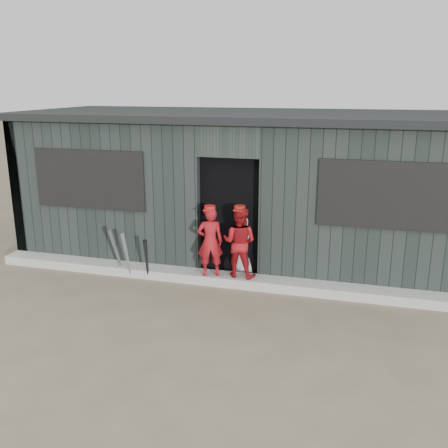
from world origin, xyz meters
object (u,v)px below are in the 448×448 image
(player_red_right, at_px, (239,242))
(player_grey_back, at_px, (244,244))
(bat_left, at_px, (127,256))
(dugout, at_px, (248,185))
(bat_mid, at_px, (116,252))
(bat_right, at_px, (147,260))
(player_red_left, at_px, (210,242))

(player_red_right, distance_m, player_grey_back, 0.44)
(bat_left, relative_size, player_grey_back, 0.77)
(bat_left, distance_m, dugout, 2.65)
(player_red_right, bearing_deg, bat_left, 14.47)
(bat_mid, distance_m, bat_right, 0.57)
(player_red_right, bearing_deg, dugout, -76.54)
(dugout, bearing_deg, bat_mid, -134.48)
(bat_mid, height_order, player_red_right, player_red_right)
(player_red_left, bearing_deg, dugout, -118.01)
(bat_right, bearing_deg, player_grey_back, 23.93)
(bat_left, relative_size, dugout, 0.10)
(player_grey_back, bearing_deg, player_red_left, 59.08)
(bat_left, distance_m, bat_right, 0.33)
(bat_left, xyz_separation_m, player_red_right, (1.80, 0.29, 0.30))
(bat_right, bearing_deg, bat_mid, 173.92)
(player_red_left, relative_size, player_grey_back, 1.01)
(bat_left, xyz_separation_m, player_grey_back, (1.78, 0.70, 0.14))
(bat_right, bearing_deg, player_red_right, 9.19)
(player_grey_back, bearing_deg, player_red_right, 102.76)
(player_red_left, distance_m, player_grey_back, 0.68)
(player_red_left, bearing_deg, player_red_right, 171.02)
(bat_mid, xyz_separation_m, player_grey_back, (2.02, 0.59, 0.13))
(bat_mid, distance_m, player_grey_back, 2.11)
(bat_left, distance_m, player_red_right, 1.85)
(bat_right, xyz_separation_m, dugout, (1.24, 1.90, 0.93))
(bat_mid, relative_size, bat_right, 1.19)
(dugout, bearing_deg, bat_right, -123.19)
(bat_mid, height_order, bat_right, bat_mid)
(player_red_left, distance_m, player_red_right, 0.46)
(bat_left, height_order, dugout, dugout)
(bat_mid, distance_m, dugout, 2.72)
(bat_left, height_order, bat_mid, bat_mid)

